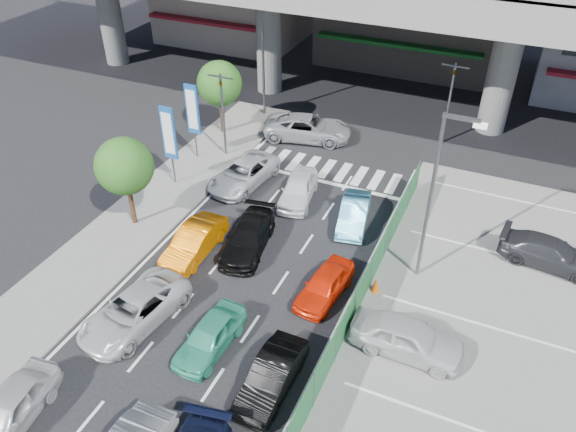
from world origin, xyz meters
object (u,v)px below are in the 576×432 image
at_px(van_white_back_left, 10,409).
at_px(traffic_light_left, 222,95).
at_px(signboard_near, 169,135).
at_px(sedan_black_mid, 248,237).
at_px(taxi_orange_left, 194,242).
at_px(wagon_silver_front_left, 244,174).
at_px(traffic_light_right, 452,83).
at_px(parked_sedan_white, 407,337).
at_px(kei_truck_front_right, 354,214).
at_px(parked_sedan_dgrey, 550,253).
at_px(tree_far, 219,84).
at_px(crossing_wagon_silver, 308,128).
at_px(tree_near, 124,166).
at_px(taxi_orange_right, 325,285).
at_px(hatch_black_mid_right, 272,377).
at_px(traffic_cone, 376,285).
at_px(signboard_far, 193,112).
at_px(sedan_white_mid_left, 134,310).
at_px(street_lamp_right, 437,187).
at_px(sedan_white_front_mid, 298,189).
at_px(street_lamp_left, 265,47).
at_px(taxi_teal_mid, 210,336).

bearing_deg(van_white_back_left, traffic_light_left, 90.34).
distance_m(signboard_near, sedan_black_mid, 7.61).
xyz_separation_m(taxi_orange_left, wagon_silver_front_left, (-0.73, 6.38, -0.02)).
distance_m(traffic_light_right, parked_sedan_white, 18.01).
xyz_separation_m(kei_truck_front_right, parked_sedan_dgrey, (9.19, 0.60, 0.08)).
bearing_deg(tree_far, signboard_near, -84.73).
height_order(tree_far, kei_truck_front_right, tree_far).
height_order(taxi_orange_left, parked_sedan_dgrey, taxi_orange_left).
relative_size(traffic_light_right, crossing_wagon_silver, 0.95).
distance_m(tree_near, kei_truck_front_right, 11.42).
distance_m(traffic_light_right, taxi_orange_right, 16.42).
xyz_separation_m(hatch_black_mid_right, traffic_cone, (1.96, 6.37, -0.22)).
distance_m(tree_near, taxi_orange_right, 11.05).
relative_size(wagon_silver_front_left, traffic_cone, 6.64).
height_order(sedan_black_mid, taxi_orange_right, sedan_black_mid).
relative_size(signboard_far, tree_near, 0.98).
distance_m(sedan_white_mid_left, parked_sedan_dgrey, 18.52).
bearing_deg(street_lamp_right, sedan_white_front_mid, 155.73).
relative_size(traffic_light_right, tree_far, 1.08).
xyz_separation_m(street_lamp_left, traffic_cone, (11.93, -13.86, -4.35)).
xyz_separation_m(traffic_light_right, sedan_white_mid_left, (-8.32, -20.57, -3.25)).
bearing_deg(tree_near, wagon_silver_front_left, 59.29).
height_order(sedan_white_mid_left, taxi_teal_mid, sedan_white_mid_left).
distance_m(taxi_teal_mid, taxi_orange_right, 5.42).
bearing_deg(van_white_back_left, signboard_far, 95.04).
height_order(signboard_near, wagon_silver_front_left, signboard_near).
bearing_deg(signboard_near, street_lamp_right, -7.90).
xyz_separation_m(sedan_white_mid_left, parked_sedan_dgrey, (15.14, 10.67, 0.02)).
distance_m(van_white_back_left, sedan_white_front_mid, 16.83).
bearing_deg(sedan_black_mid, parked_sedan_dgrey, 9.20).
bearing_deg(hatch_black_mid_right, parked_sedan_white, 42.45).
height_order(traffic_light_right, traffic_cone, traffic_light_right).
xyz_separation_m(sedan_white_front_mid, parked_sedan_dgrey, (12.61, -0.27, 0.02)).
xyz_separation_m(traffic_light_right, tree_far, (-13.30, -4.50, -0.55)).
distance_m(traffic_light_left, taxi_teal_mid, 15.47).
bearing_deg(wagon_silver_front_left, traffic_cone, -23.17).
xyz_separation_m(sedan_white_front_mid, crossing_wagon_silver, (-2.18, 6.64, 0.08)).
xyz_separation_m(traffic_light_right, signboard_far, (-13.10, -8.01, -0.87)).
height_order(sedan_white_mid_left, wagon_silver_front_left, sedan_white_mid_left).
height_order(kei_truck_front_right, parked_sedan_white, parked_sedan_white).
bearing_deg(crossing_wagon_silver, taxi_orange_right, -167.02).
bearing_deg(signboard_near, taxi_teal_mid, -50.40).
relative_size(tree_far, taxi_orange_right, 1.32).
bearing_deg(street_lamp_left, sedan_white_front_mid, -55.03).
xyz_separation_m(traffic_light_left, street_lamp_left, (-0.13, 6.00, 0.83)).
relative_size(kei_truck_front_right, parked_sedan_white, 0.88).
bearing_deg(traffic_light_right, signboard_near, -139.09).
distance_m(tree_far, kei_truck_front_right, 12.77).
distance_m(street_lamp_right, sedan_white_mid_left, 13.18).
relative_size(street_lamp_right, sedan_black_mid, 1.78).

